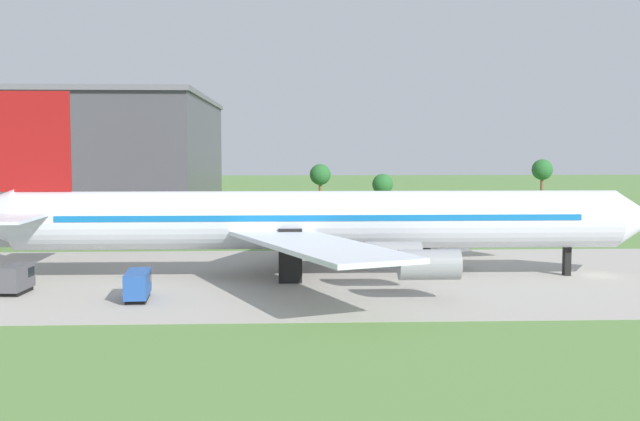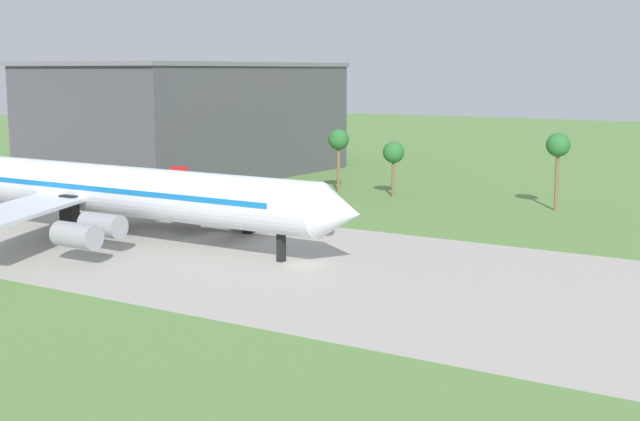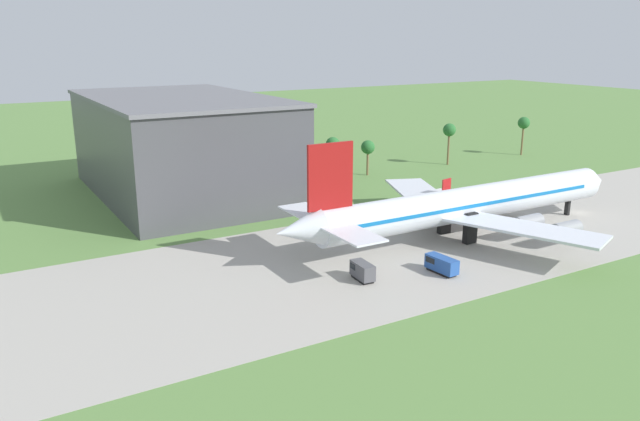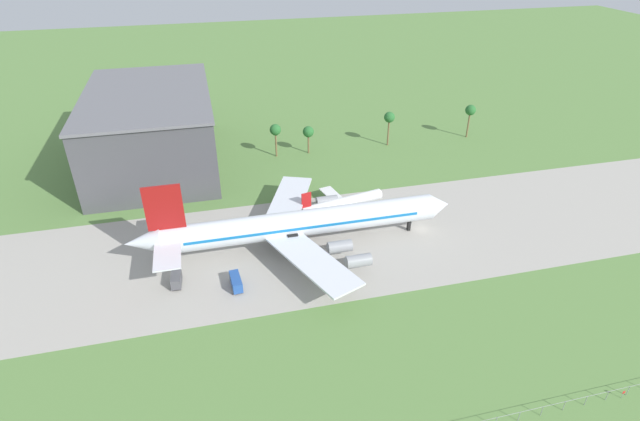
{
  "view_description": "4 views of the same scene",
  "coord_description": "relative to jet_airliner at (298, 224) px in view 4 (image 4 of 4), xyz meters",
  "views": [
    {
      "loc": [
        -33.77,
        -84.63,
        14.02
      ],
      "look_at": [
        -30.05,
        0.16,
        7.17
      ],
      "focal_mm": 45.0,
      "sensor_mm": 36.0,
      "label": 1
    },
    {
      "loc": [
        52.46,
        -78.78,
        21.0
      ],
      "look_at": [
        1.85,
        0.16,
        6.17
      ],
      "focal_mm": 50.0,
      "sensor_mm": 36.0,
      "label": 2
    },
    {
      "loc": [
        -109.03,
        -80.25,
        35.37
      ],
      "look_at": [
        -61.95,
        0.16,
        9.25
      ],
      "focal_mm": 35.0,
      "sensor_mm": 36.0,
      "label": 3
    },
    {
      "loc": [
        -49.96,
        -96.14,
        67.66
      ],
      "look_at": [
        -24.82,
        5.0,
        6.0
      ],
      "focal_mm": 28.0,
      "sensor_mm": 36.0,
      "label": 4
    }
  ],
  "objects": [
    {
      "name": "palm_tree_row",
      "position": [
        33.11,
        52.07,
        2.74
      ],
      "size": [
        71.88,
        3.6,
        11.74
      ],
      "color": "brown",
      "rests_on": "ground_plane"
    },
    {
      "name": "no_stopping_sign",
      "position": [
        42.15,
        -55.47,
        -5.06
      ],
      "size": [
        0.44,
        0.08,
        1.68
      ],
      "color": "gray",
      "rests_on": "ground_plane"
    },
    {
      "name": "ground_plane",
      "position": [
        31.34,
        -0.16,
        -6.12
      ],
      "size": [
        600.0,
        600.0,
        0.0
      ],
      "primitive_type": "plane",
      "color": "#5B8442"
    },
    {
      "name": "perimeter_fence",
      "position": [
        31.34,
        -55.16,
        -4.67
      ],
      "size": [
        80.1,
        0.1,
        2.1
      ],
      "color": "gray",
      "rests_on": "ground_plane"
    },
    {
      "name": "jet_airliner",
      "position": [
        0.0,
        0.0,
        0.0
      ],
      "size": [
        76.4,
        53.12,
        19.7
      ],
      "color": "silver",
      "rests_on": "ground_plane"
    },
    {
      "name": "taxiway_strip",
      "position": [
        31.34,
        -0.16,
        -6.11
      ],
      "size": [
        320.0,
        44.0,
        0.02
      ],
      "color": "#A8A399",
      "rests_on": "ground_plane"
    },
    {
      "name": "catering_van",
      "position": [
        -28.02,
        -8.09,
        -4.65
      ],
      "size": [
        2.33,
        4.64,
        2.73
      ],
      "color": "black",
      "rests_on": "ground_plane"
    },
    {
      "name": "baggage_tug",
      "position": [
        -15.88,
        -11.84,
        -4.7
      ],
      "size": [
        2.41,
        5.69,
        2.63
      ],
      "color": "black",
      "rests_on": "ground_plane"
    },
    {
      "name": "regional_aircraft",
      "position": [
        14.31,
        12.4,
        -3.38
      ],
      "size": [
        23.07,
        20.95,
        8.31
      ],
      "color": "white",
      "rests_on": "ground_plane"
    },
    {
      "name": "terminal_building",
      "position": [
        -33.95,
        57.37,
        5.14
      ],
      "size": [
        36.72,
        61.2,
        22.47
      ],
      "color": "#47474C",
      "rests_on": "ground_plane"
    }
  ]
}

